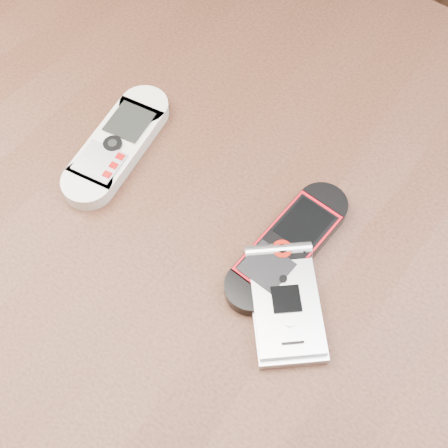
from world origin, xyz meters
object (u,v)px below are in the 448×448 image
nokia_white (117,145)px  nokia_black_red (288,246)px  table (220,274)px  motorola_razr (286,306)px

nokia_white → nokia_black_red: (0.20, 0.01, -0.00)m
table → nokia_white: size_ratio=7.64×
table → nokia_black_red: (0.06, 0.02, 0.11)m
table → nokia_white: nokia_white is taller
table → motorola_razr: size_ratio=10.32×
table → nokia_black_red: 0.13m
nokia_white → motorola_razr: same height
nokia_black_red → motorola_razr: size_ratio=1.35×
nokia_white → nokia_black_red: size_ratio=1.00×
nokia_white → motorola_razr: size_ratio=1.35×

